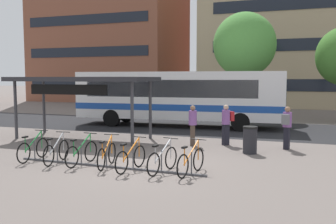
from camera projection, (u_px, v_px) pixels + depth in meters
ground at (145, 165)px, 12.06m from camera, size 200.00×200.00×0.00m
bus_lane_asphalt at (210, 128)px, 21.18m from camera, size 80.00×7.20×0.01m
city_bus at (179, 96)px, 21.62m from camera, size 12.15×3.26×3.20m
bike_rack at (107, 164)px, 11.78m from camera, size 6.61×0.27×0.70m
parked_bicycle_green_0 at (33, 149)px, 12.75m from camera, size 0.52×1.72×0.99m
parked_bicycle_silver_1 at (56, 152)px, 12.35m from camera, size 0.52×1.71×0.99m
parked_bicycle_green_2 at (82, 153)px, 12.10m from camera, size 0.52×1.72×0.99m
parked_bicycle_orange_3 at (107, 155)px, 11.78m from camera, size 0.52×1.71×0.99m
parked_bicycle_orange_4 at (131, 158)px, 11.32m from camera, size 0.52×1.72×0.99m
parked_bicycle_silver_5 at (163, 160)px, 11.09m from camera, size 0.54×1.70×0.99m
parked_bicycle_orange_6 at (191, 162)px, 10.87m from camera, size 0.54×1.70×0.99m
transit_shelter at (82, 81)px, 17.11m from camera, size 6.76×2.91×2.89m
commuter_olive_pack_0 at (193, 122)px, 15.51m from camera, size 0.43×0.58×1.70m
commuter_red_pack_1 at (226, 122)px, 15.64m from camera, size 0.57×0.60×1.71m
commuter_grey_pack_3 at (287, 125)px, 14.66m from camera, size 0.42×0.58×1.71m
trash_bin at (250, 140)px, 13.90m from camera, size 0.55×0.55×1.03m
street_tree_0 at (244, 45)px, 26.31m from camera, size 4.44×4.44×7.50m
building_left_wing at (112, 15)px, 47.40m from camera, size 17.27×12.69×21.72m
building_centre_block at (288, 33)px, 47.08m from camera, size 14.09×12.18×17.20m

